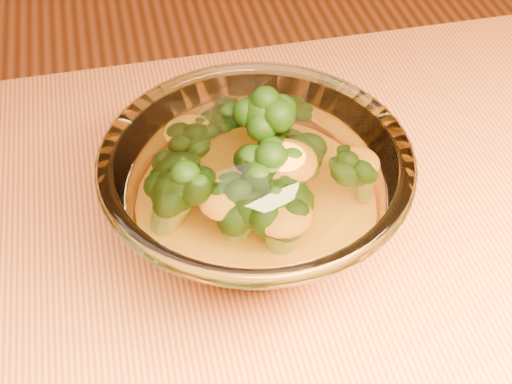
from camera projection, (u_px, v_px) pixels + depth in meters
glass_bowl at (256, 197)px, 0.56m from camera, size 0.24×0.24×0.11m
cheese_sauce at (256, 216)px, 0.58m from camera, size 0.14×0.14×0.04m
broccoli_heap at (249, 172)px, 0.55m from camera, size 0.18×0.16×0.09m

